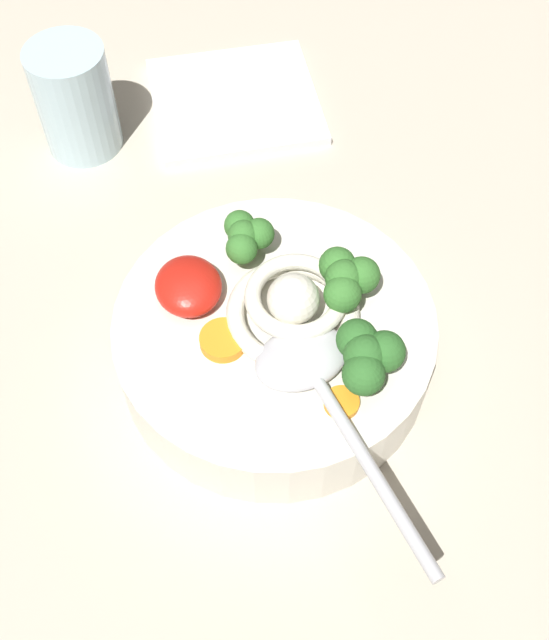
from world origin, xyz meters
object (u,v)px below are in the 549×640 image
at_px(soup_bowl, 274,339).
at_px(folded_napkin, 235,101).
at_px(soup_spoon, 312,375).
at_px(drinking_glass, 75,100).
at_px(noodle_pile, 294,305).

xyz_separation_m(soup_bowl, folded_napkin, (0.26, -0.04, -0.02)).
relative_size(soup_bowl, folded_napkin, 1.50).
relative_size(soup_bowl, soup_spoon, 1.19).
relative_size(soup_bowl, drinking_glass, 2.30).
bearing_deg(folded_napkin, noodle_pile, 174.30).
distance_m(soup_bowl, soup_spoon, 0.06).
distance_m(soup_bowl, drinking_glass, 0.26).
height_order(noodle_pile, folded_napkin, noodle_pile).
bearing_deg(folded_napkin, soup_bowl, 171.52).
relative_size(soup_bowl, noodle_pile, 2.23).
height_order(soup_bowl, noodle_pile, noodle_pile).
bearing_deg(soup_bowl, noodle_pile, -90.93).
xyz_separation_m(soup_spoon, folded_napkin, (0.31, -0.03, -0.05)).
distance_m(soup_bowl, folded_napkin, 0.26).
height_order(soup_bowl, drinking_glass, drinking_glass).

